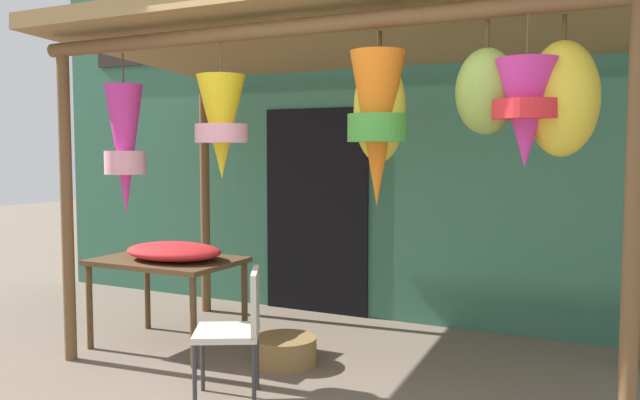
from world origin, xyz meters
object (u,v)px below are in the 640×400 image
Objects in this scene: folding_chair at (239,323)px; wicker_basket_by_table at (285,351)px; flower_heap_on_table at (175,251)px; display_table at (167,268)px.

wicker_basket_by_table is at bearing 97.11° from folding_chair.
flower_heap_on_table reaches higher than wicker_basket_by_table.
folding_chair is at bearing -32.60° from flower_heap_on_table.
display_table is 1.37× the size of flower_heap_on_table.
flower_heap_on_table is 0.99× the size of folding_chair.
flower_heap_on_table reaches higher than display_table.
flower_heap_on_table is at bearing 147.40° from folding_chair.
flower_heap_on_table is 1.75× the size of wicker_basket_by_table.
folding_chair reaches higher than display_table.
folding_chair is 1.78× the size of wicker_basket_by_table.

